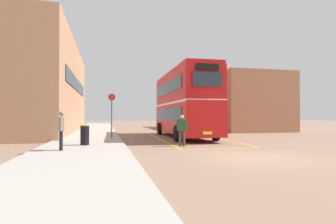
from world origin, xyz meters
TOP-DOWN VIEW (x-y plane):
  - ground_plane at (0.00, 14.40)m, footprint 135.60×135.60m
  - sidewalk_left at (-6.50, 16.80)m, footprint 4.00×57.60m
  - brick_building_left at (-10.61, 18.05)m, footprint 5.09×21.06m
  - depot_building_right at (9.04, 21.37)m, footprint 7.15×16.45m
  - double_decker_bus at (0.13, 9.92)m, footprint 2.97×10.33m
  - single_deck_bus at (3.90, 25.26)m, footprint 3.10×8.28m
  - pedestrian_boarding at (-1.61, 4.28)m, footprint 0.55×0.26m
  - pedestrian_waiting_near at (-7.28, 2.76)m, footprint 0.29×0.55m
  - litter_bin at (-6.47, 4.69)m, footprint 0.45×0.45m
  - bus_stop_sign at (-5.08, 8.41)m, footprint 0.44×0.08m
  - bay_marking_yellow at (0.11, 8.02)m, footprint 4.46×12.37m

SIDE VIEW (x-z plane):
  - ground_plane at x=0.00m, z-range 0.00..0.00m
  - bay_marking_yellow at x=0.11m, z-range 0.00..0.01m
  - sidewalk_left at x=-6.50m, z-range 0.00..0.14m
  - litter_bin at x=-6.47m, z-range 0.14..1.12m
  - pedestrian_boarding at x=-1.61m, z-range 0.12..1.75m
  - pedestrian_waiting_near at x=-7.28m, z-range 0.26..1.90m
  - single_deck_bus at x=3.90m, z-range 0.13..3.15m
  - bus_stop_sign at x=-5.08m, z-range 0.42..3.27m
  - double_decker_bus at x=0.13m, z-range 0.14..4.89m
  - depot_building_right at x=9.04m, z-range 0.00..5.91m
  - brick_building_left at x=-10.61m, z-range 0.00..8.21m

